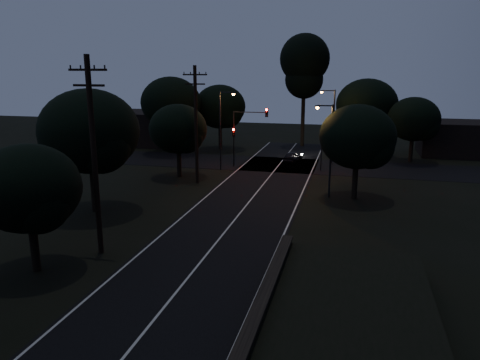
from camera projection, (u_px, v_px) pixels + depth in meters
The scene contains 21 objects.
road_surface at pixel (259, 189), 40.63m from camera, with size 60.00×70.00×0.03m.
utility_pole_mid at pixel (94, 154), 25.45m from camera, with size 2.20×0.30×11.00m.
utility_pole_far at pixel (196, 123), 41.56m from camera, with size 2.20×0.30×10.50m.
tree_left_b at pixel (30, 191), 23.27m from camera, with size 5.25×5.25×6.68m.
tree_left_c at pixel (92, 134), 32.90m from camera, with size 7.06×7.06×8.92m.
tree_left_d at pixel (180, 130), 44.10m from camera, with size 5.51×5.51×6.99m.
tree_far_nw at pixel (221, 108), 59.11m from camera, with size 6.49×6.49×8.22m.
tree_far_w at pixel (173, 104), 56.30m from camera, with size 7.26×7.26×9.26m.
tree_far_ne at pixel (369, 106), 54.79m from camera, with size 7.18×7.18×9.08m.
tree_far_e at pixel (416, 120), 51.13m from camera, with size 5.67×5.67×7.20m.
tree_right_a at pixel (360, 139), 36.40m from camera, with size 5.95×5.95×7.57m.
tall_pine at pixel (304, 66), 60.47m from camera, with size 6.43×6.43×14.61m.
building_left at pixel (148, 128), 64.45m from camera, with size 10.00×8.00×4.40m, color black.
building_right at pixel (459, 138), 56.18m from camera, with size 9.00×7.00×4.00m, color black.
signal_left at pixel (234, 140), 49.40m from camera, with size 0.28×0.35×4.10m.
signal_right at pixel (322, 143), 47.27m from camera, with size 0.28×0.35×4.10m.
signal_mast at pixel (249, 126), 48.66m from camera, with size 3.70×0.35×6.25m.
streetlight_a at pixel (222, 125), 47.26m from camera, with size 1.66×0.26×8.00m.
streetlight_b at pixel (332, 121), 50.47m from camera, with size 1.66×0.26×8.00m.
streetlight_c at pixel (329, 144), 37.20m from camera, with size 1.46×0.26×7.50m.
car at pixel (293, 157), 52.41m from camera, with size 1.36×3.39×1.15m, color black.
Camera 1 is at (7.72, -7.46, 10.33)m, focal length 35.00 mm.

